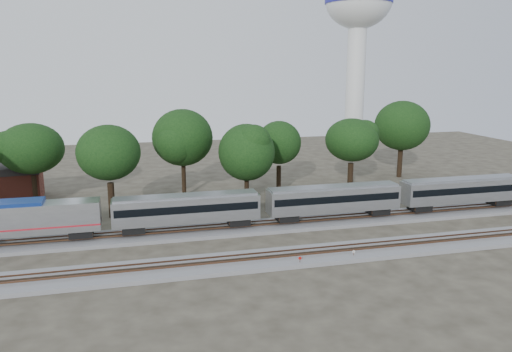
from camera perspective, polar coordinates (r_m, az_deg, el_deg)
The scene contains 16 objects.
ground at distance 52.81m, azimuth 2.33°, elevation -7.96°, with size 160.00×160.00×0.00m, color #383328.
track_far at distance 58.20m, azimuth 0.65°, elevation -5.80°, with size 160.00×5.00×0.73m.
track_near at distance 49.17m, azimuth 3.68°, elevation -9.28°, with size 160.00×5.00×0.73m.
train at distance 60.27m, azimuth 9.00°, elevation -2.52°, with size 84.21×2.90×4.27m.
switch_stand_red at distance 47.54m, azimuth 5.04°, elevation -9.55°, with size 0.30×0.06×0.95m.
switch_stand_white at distance 49.95m, azimuth 11.11°, elevation -8.68°, with size 0.29×0.05×0.90m.
switch_lever at distance 49.26m, azimuth 9.84°, elevation -9.47°, with size 0.50×0.30×0.30m, color #512D19.
water_tower at distance 106.58m, azimuth 11.57°, elevation 16.99°, with size 13.43×13.43×37.18m.
brick_building at distance 77.47m, azimuth -27.22°, elevation -0.76°, with size 11.45×8.53×5.22m.
tree_1 at distance 72.36m, azimuth -24.32°, elevation 2.86°, with size 7.95×7.95×11.21m.
tree_2 at distance 63.25m, azimuth -16.50°, elevation 2.57°, with size 8.31×8.31×11.71m.
tree_3 at distance 71.17m, azimuth -8.40°, elevation 4.36°, with size 8.80×8.80×12.41m.
tree_4 at distance 65.69m, azimuth -1.09°, elevation 2.71°, with size 7.51×7.51×10.58m.
tree_5 at distance 73.27m, azimuth 2.65°, elevation 3.82°, with size 7.68×7.68×10.83m.
tree_6 at distance 76.50m, azimuth 10.89°, elevation 4.05°, with size 7.79×7.79×10.98m.
tree_7 at distance 87.65m, azimuth 16.35°, elevation 5.54°, with size 8.94×8.94×12.60m.
Camera 1 is at (-14.24, -47.49, 18.18)m, focal length 35.00 mm.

